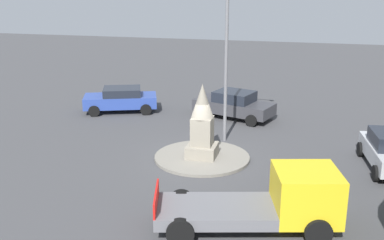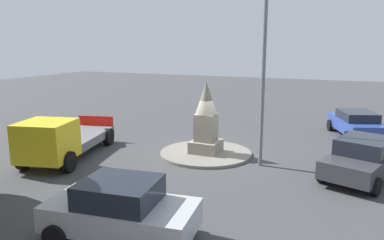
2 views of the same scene
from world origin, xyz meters
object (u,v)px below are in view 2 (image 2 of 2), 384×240
(car_dark_grey_passing, at_px, (364,157))
(car_silver_waiting, at_px, (121,209))
(streetlamp, at_px, (265,38))
(truck_yellow_near_island, at_px, (60,140))
(monument, at_px, (206,120))
(car_blue_parked_right, at_px, (356,123))

(car_dark_grey_passing, xyz_separation_m, car_silver_waiting, (-7.45, 5.78, 0.03))
(streetlamp, height_order, car_silver_waiting, streetlamp)
(car_silver_waiting, height_order, truck_yellow_near_island, truck_yellow_near_island)
(monument, height_order, car_dark_grey_passing, monument)
(car_dark_grey_passing, bearing_deg, monument, 86.70)
(streetlamp, height_order, car_blue_parked_right, streetlamp)
(monument, relative_size, truck_yellow_near_island, 0.54)
(monument, distance_m, car_blue_parked_right, 8.89)
(truck_yellow_near_island, bearing_deg, streetlamp, -69.86)
(streetlamp, relative_size, car_blue_parked_right, 1.91)
(car_dark_grey_passing, distance_m, car_blue_parked_right, 6.66)
(car_dark_grey_passing, height_order, car_blue_parked_right, car_dark_grey_passing)
(monument, relative_size, streetlamp, 0.37)
(car_blue_parked_right, bearing_deg, monument, 135.17)
(streetlamp, height_order, car_dark_grey_passing, streetlamp)
(car_silver_waiting, xyz_separation_m, car_blue_parked_right, (14.10, -5.50, -0.05))
(streetlamp, distance_m, car_blue_parked_right, 8.88)
(car_silver_waiting, bearing_deg, streetlamp, -14.57)
(monument, relative_size, car_blue_parked_right, 0.71)
(monument, bearing_deg, car_blue_parked_right, -44.83)
(car_silver_waiting, xyz_separation_m, truck_yellow_near_island, (4.38, 6.04, 0.15))
(car_dark_grey_passing, bearing_deg, car_silver_waiting, 142.17)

